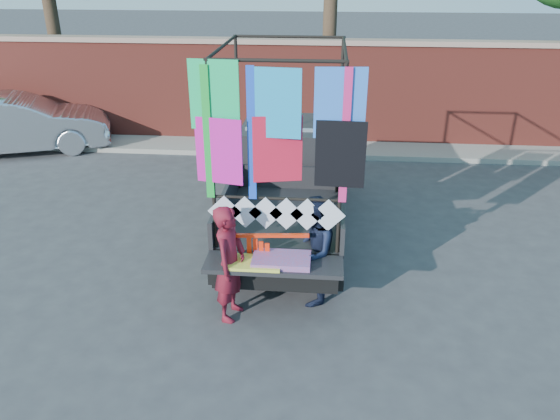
# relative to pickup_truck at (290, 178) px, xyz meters

# --- Properties ---
(ground) EXTENTS (90.00, 90.00, 0.00)m
(ground) POSITION_rel_pickup_truck_xyz_m (-0.40, -2.28, -0.84)
(ground) COLOR #38383A
(ground) RESTS_ON ground
(brick_wall) EXTENTS (30.00, 0.45, 2.61)m
(brick_wall) POSITION_rel_pickup_truck_xyz_m (-0.40, 4.72, 0.49)
(brick_wall) COLOR maroon
(brick_wall) RESTS_ON ground
(curb) EXTENTS (30.00, 1.20, 0.12)m
(curb) POSITION_rel_pickup_truck_xyz_m (-0.40, 4.02, -0.78)
(curb) COLOR gray
(curb) RESTS_ON ground
(pickup_truck) EXTENTS (2.11, 5.31, 3.34)m
(pickup_truck) POSITION_rel_pickup_truck_xyz_m (0.00, 0.00, 0.00)
(pickup_truck) COLOR black
(pickup_truck) RESTS_ON ground
(sedan) EXTENTS (4.52, 2.89, 1.41)m
(sedan) POSITION_rel_pickup_truck_xyz_m (-6.91, 3.34, -0.14)
(sedan) COLOR silver
(sedan) RESTS_ON ground
(woman) EXTENTS (0.49, 0.65, 1.61)m
(woman) POSITION_rel_pickup_truck_xyz_m (-0.57, -2.99, -0.03)
(woman) COLOR maroon
(woman) RESTS_ON ground
(man) EXTENTS (0.68, 0.83, 1.57)m
(man) POSITION_rel_pickup_truck_xyz_m (0.49, -2.54, -0.06)
(man) COLOR #141B33
(man) RESTS_ON ground
(streamer_bundle) EXTENTS (0.96, 0.14, 0.66)m
(streamer_bundle) POSITION_rel_pickup_truck_xyz_m (-0.14, -2.77, 0.08)
(streamer_bundle) COLOR #FF2E0D
(streamer_bundle) RESTS_ON ground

